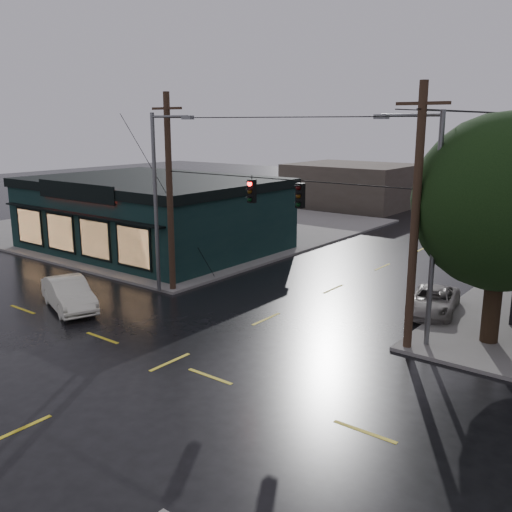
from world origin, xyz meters
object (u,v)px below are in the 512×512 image
Objects in this scene: suv_silver at (433,301)px; sedan_cream at (69,294)px; corner_tree at (502,203)px; utility_pole_ne at (407,350)px; utility_pole_nw at (173,291)px.

sedan_cream is at bearing -156.32° from suv_silver.
corner_tree is at bearing -48.44° from suv_silver.
utility_pole_ne is at bearing -133.23° from corner_tree.
sedan_cream is (-17.14, -7.60, -4.96)m from corner_tree.
suv_silver is (12.18, 4.88, 0.60)m from utility_pole_nw.
utility_pole_ne is at bearing -50.81° from sedan_cream.
corner_tree is at bearing 9.30° from utility_pole_nw.
utility_pole_ne is at bearing 0.00° from utility_pole_nw.
corner_tree reaches higher than utility_pole_nw.
sedan_cream is at bearing -161.00° from utility_pole_ne.
utility_pole_nw is 1.00× the size of utility_pole_ne.
utility_pole_nw is at bearing -170.70° from corner_tree.
utility_pole_ne is 2.34× the size of suv_silver.
corner_tree is at bearing -45.89° from sedan_cream.
suv_silver is (-3.19, 2.37, -5.12)m from corner_tree.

